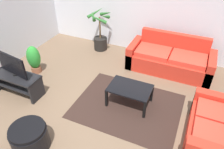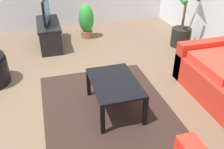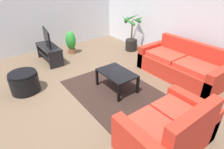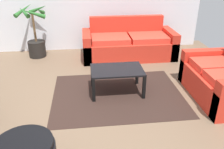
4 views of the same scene
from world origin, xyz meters
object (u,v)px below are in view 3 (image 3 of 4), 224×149
object	(u,v)px
couch_main	(180,66)
tv	(47,37)
potted_plant_small	(71,42)
coffee_table	(117,75)
tv_stand	(49,52)
ottoman	(24,82)
potted_palm	(131,38)
couch_loveseat	(168,130)

from	to	relation	value
couch_main	tv	distance (m)	3.78
potted_plant_small	coffee_table	bearing A→B (deg)	-3.11
couch_main	tv_stand	world-z (taller)	couch_main
ottoman	potted_palm	bearing A→B (deg)	97.46
couch_main	ottoman	size ratio (longest dim) A/B	3.39
ottoman	couch_main	bearing A→B (deg)	63.63
tv_stand	couch_main	bearing A→B (deg)	38.80
couch_loveseat	potted_plant_small	distance (m)	4.41
tv	potted_plant_small	size ratio (longest dim) A/B	1.11
couch_main	tv_stand	xyz separation A→B (m)	(-2.93, -2.35, 0.02)
potted_plant_small	ottoman	bearing A→B (deg)	-51.81
tv	potted_palm	xyz separation A→B (m)	(0.76, 2.62, -0.32)
tv_stand	tv	xyz separation A→B (m)	(0.00, 0.00, 0.44)
potted_plant_small	ottoman	distance (m)	2.38
tv_stand	coffee_table	xyz separation A→B (m)	(2.42, 0.68, 0.06)
tv_stand	potted_plant_small	distance (m)	0.86
potted_plant_small	potted_palm	bearing A→B (deg)	61.11
couch_loveseat	tv	xyz separation A→B (m)	(-4.15, -0.31, 0.46)
potted_palm	coffee_table	bearing A→B (deg)	-49.45
couch_main	potted_palm	size ratio (longest dim) A/B	1.75
tv_stand	couch_loveseat	bearing A→B (deg)	4.36
couch_main	coffee_table	world-z (taller)	couch_main
tv	potted_plant_small	bearing A→B (deg)	105.30
couch_loveseat	coffee_table	size ratio (longest dim) A/B	1.62
coffee_table	potted_palm	xyz separation A→B (m)	(-1.66, 1.94, 0.06)
tv	coffee_table	world-z (taller)	tv
potted_palm	ottoman	distance (m)	3.70
tv	coffee_table	size ratio (longest dim) A/B	0.94
couch_loveseat	potted_palm	world-z (taller)	potted_palm
potted_palm	potted_plant_small	xyz separation A→B (m)	(-0.99, -1.79, -0.05)
couch_loveseat	potted_palm	xyz separation A→B (m)	(-3.39, 2.30, 0.14)
potted_palm	potted_plant_small	distance (m)	2.05
couch_main	tv	bearing A→B (deg)	-141.24
potted_palm	tv_stand	bearing A→B (deg)	-106.28
coffee_table	ottoman	world-z (taller)	ottoman
tv_stand	tv	world-z (taller)	tv
tv_stand	ottoman	bearing A→B (deg)	-39.93
ottoman	potted_plant_small	bearing A→B (deg)	128.19
couch_main	couch_loveseat	xyz separation A→B (m)	(1.22, -2.04, -0.01)
potted_palm	tv	bearing A→B (deg)	-106.29
tv	potted_palm	distance (m)	2.74
tv_stand	ottoman	world-z (taller)	tv_stand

